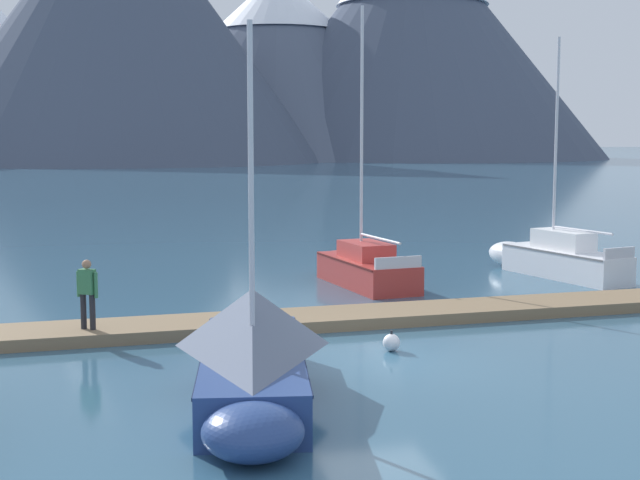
% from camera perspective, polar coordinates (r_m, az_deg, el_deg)
% --- Properties ---
extents(ground_plane, '(700.00, 700.00, 0.00)m').
position_cam_1_polar(ground_plane, '(19.98, 3.79, -7.66)').
color(ground_plane, '#335B75').
extents(mountain_shoulder_ridge, '(77.96, 77.96, 54.21)m').
position_cam_1_polar(mountain_shoulder_ridge, '(179.16, -12.70, 13.80)').
color(mountain_shoulder_ridge, '#424C60').
rests_on(mountain_shoulder_ridge, ground).
extents(mountain_east_summit, '(87.22, 87.22, 41.89)m').
position_cam_1_polar(mountain_east_summit, '(208.86, -2.68, 11.15)').
color(mountain_east_summit, '#4C566B').
rests_on(mountain_east_summit, ground).
extents(mountain_rear_spur, '(87.49, 87.49, 54.22)m').
position_cam_1_polar(mountain_rear_spur, '(208.52, 5.85, 12.96)').
color(mountain_rear_spur, '#424C60').
rests_on(mountain_rear_spur, ground).
extents(dock, '(26.08, 3.75, 0.30)m').
position_cam_1_polar(dock, '(23.71, 1.06, -5.00)').
color(dock, '#846B4C').
rests_on(dock, ground).
extents(sailboat_second_berth, '(2.86, 7.47, 6.91)m').
position_cam_1_polar(sailboat_second_berth, '(17.00, -4.31, -6.97)').
color(sailboat_second_berth, navy).
rests_on(sailboat_second_berth, ground).
extents(sailboat_mid_dock_port, '(2.45, 5.75, 9.12)m').
position_cam_1_polar(sailboat_mid_dock_port, '(29.87, 2.72, -1.70)').
color(sailboat_mid_dock_port, '#B2332D').
rests_on(sailboat_mid_dock_port, ground).
extents(sailboat_mid_dock_starboard, '(2.91, 6.72, 8.33)m').
position_cam_1_polar(sailboat_mid_dock_starboard, '(32.82, 14.60, -1.07)').
color(sailboat_mid_dock_starboard, white).
rests_on(sailboat_mid_dock_starboard, ground).
extents(person_on_dock, '(0.50, 0.40, 1.69)m').
position_cam_1_polar(person_on_dock, '(22.21, -14.58, -3.09)').
color(person_on_dock, '#232328').
rests_on(person_on_dock, dock).
extents(mooring_buoy_channel_marker, '(0.40, 0.40, 0.48)m').
position_cam_1_polar(mooring_buoy_channel_marker, '(20.81, 4.57, -6.51)').
color(mooring_buoy_channel_marker, white).
rests_on(mooring_buoy_channel_marker, ground).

